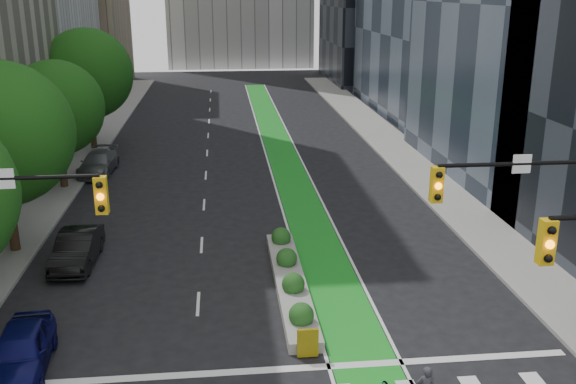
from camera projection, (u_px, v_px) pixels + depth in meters
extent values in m
cube|color=gray|center=(63.00, 174.00, 41.80)|extent=(3.60, 90.00, 0.15)
cube|color=gray|center=(415.00, 164.00, 44.17)|extent=(3.60, 90.00, 0.15)
cube|color=#1A9122|center=(281.00, 151.00, 48.04)|extent=(2.20, 70.00, 0.01)
cylinder|color=black|center=(9.00, 201.00, 28.81)|extent=(0.44, 0.44, 5.04)
sphere|color=#1A4F11|center=(0.00, 134.00, 27.89)|extent=(6.40, 6.40, 6.40)
cylinder|color=black|center=(61.00, 153.00, 38.38)|extent=(0.44, 0.44, 4.48)
sphere|color=#1A4F11|center=(56.00, 108.00, 37.56)|extent=(5.60, 5.60, 5.60)
cylinder|color=black|center=(91.00, 116.00, 47.76)|extent=(0.44, 0.44, 5.15)
sphere|color=#1A4F11|center=(88.00, 74.00, 46.81)|extent=(6.60, 6.60, 6.60)
cube|color=gold|center=(101.00, 195.00, 17.42)|extent=(0.34, 0.28, 1.05)
sphere|color=orange|center=(100.00, 197.00, 17.27)|extent=(0.20, 0.20, 0.20)
cube|color=white|center=(4.00, 179.00, 16.97)|extent=(0.55, 0.04, 0.55)
cylinder|color=black|center=(531.00, 163.00, 18.47)|extent=(5.50, 0.12, 0.12)
cube|color=gold|center=(437.00, 185.00, 18.36)|extent=(0.34, 0.28, 1.05)
sphere|color=orange|center=(438.00, 186.00, 18.21)|extent=(0.20, 0.20, 0.20)
cube|color=white|center=(522.00, 164.00, 18.42)|extent=(0.55, 0.04, 0.55)
cube|color=gold|center=(546.00, 242.00, 14.20)|extent=(0.34, 0.28, 1.05)
sphere|color=orange|center=(550.00, 245.00, 14.04)|extent=(0.20, 0.20, 0.20)
cube|color=gray|center=(290.00, 283.00, 26.00)|extent=(1.20, 10.00, 0.40)
cube|color=yellow|center=(308.00, 343.00, 20.96)|extent=(0.70, 0.12, 1.00)
sphere|color=#194C19|center=(301.00, 315.00, 22.55)|extent=(0.90, 0.90, 0.90)
sphere|color=#194C19|center=(293.00, 284.00, 24.92)|extent=(0.90, 0.90, 0.90)
sphere|color=#194C19|center=(287.00, 258.00, 27.29)|extent=(0.90, 0.90, 0.90)
sphere|color=#194C19|center=(281.00, 237.00, 29.66)|extent=(0.90, 0.90, 0.90)
imported|color=#0C0D4C|center=(21.00, 351.00, 20.19)|extent=(2.06, 4.40, 1.46)
imported|color=black|center=(77.00, 249.00, 28.08)|extent=(1.67, 4.51, 1.48)
imported|color=#5C5E61|center=(98.00, 163.00, 42.04)|extent=(2.30, 5.05, 1.43)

